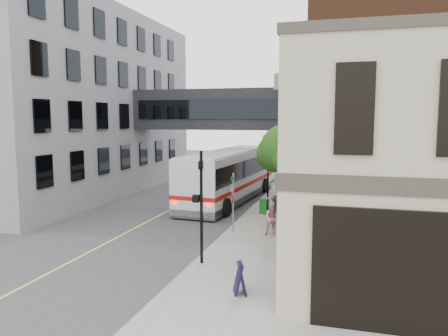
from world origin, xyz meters
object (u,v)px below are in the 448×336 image
Objects in this scene: pedestrian_a at (283,204)px; sandwich_board at (240,278)px; pedestrian_c at (276,210)px; pedestrian_b at (273,219)px; bus at (230,174)px; newspaper_box at (264,206)px.

pedestrian_a reaches higher than sandwich_board.
pedestrian_a is at bearing 95.42° from pedestrian_c.
pedestrian_a is 3.90m from pedestrian_b.
bus reaches higher than newspaper_box.
pedestrian_c is (4.32, -6.39, -1.04)m from bus.
newspaper_box is at bearing -51.39° from bus.
pedestrian_c is at bearing -55.98° from bus.
pedestrian_a is 1.83× the size of newspaper_box.
pedestrian_b is 1.58× the size of sandwich_board.
sandwich_board is at bearing -86.72° from pedestrian_a.
bus reaches higher than pedestrian_b.
pedestrian_a is 1.04× the size of pedestrian_c.
bus reaches higher than pedestrian_a.
pedestrian_b is at bearing -62.50° from bus.
pedestrian_c is 1.50× the size of sandwich_board.
bus is 7.78m from pedestrian_c.
bus reaches higher than sandwich_board.
bus reaches higher than pedestrian_c.
pedestrian_b reaches higher than pedestrian_a.
newspaper_box is (-1.07, 2.33, -0.34)m from pedestrian_c.
bus is at bearing 135.60° from pedestrian_a.
pedestrian_a is 0.99× the size of pedestrian_b.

